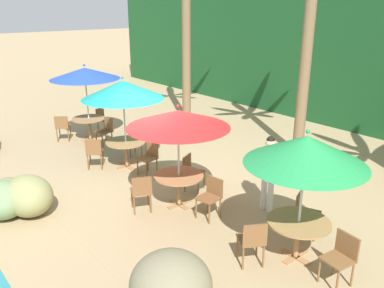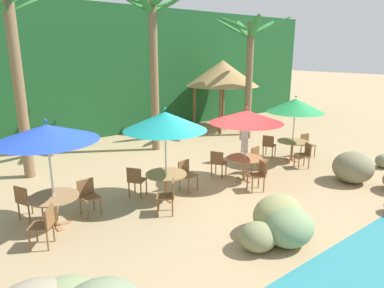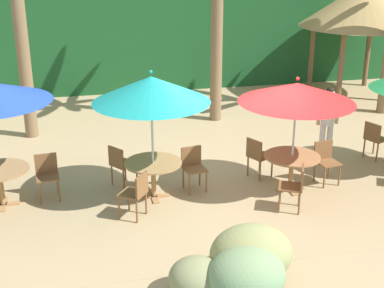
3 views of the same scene
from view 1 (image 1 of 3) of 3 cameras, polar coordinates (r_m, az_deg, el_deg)
The scene contains 27 objects.
ground_plane at distance 10.08m, azimuth -4.88°, elevation -5.91°, with size 120.00×120.00×0.00m, color tan.
terrace_deck at distance 10.08m, azimuth -4.88°, elevation -5.89°, with size 18.00×5.20×0.01m.
foliage_backdrop at distance 16.07m, azimuth 22.87°, elevation 13.28°, with size 28.00×2.40×6.00m.
rock_seawall at distance 9.67m, azimuth -23.62°, elevation -5.99°, with size 15.46×2.75×1.06m.
umbrella_blue at distance 13.29m, azimuth -15.02°, elevation 9.68°, with size 2.21×2.21×2.50m.
dining_table_blue at distance 13.63m, azimuth -14.44°, elevation 3.08°, with size 1.10×1.10×0.74m.
chair_blue_seaward at distance 13.00m, azimuth -12.14°, elevation 2.02°, with size 0.46×0.46×0.87m.
chair_blue_inland at distance 14.34m, azimuth -12.58°, elevation 3.61°, with size 0.57×0.56×0.87m.
chair_blue_left at distance 13.74m, azimuth -17.96°, elevation 2.44°, with size 0.59×0.59×0.87m.
umbrella_teal at distance 10.68m, azimuth -9.83°, elevation 7.62°, with size 2.17×2.17×2.52m.
dining_table_teal at distance 11.10m, azimuth -9.38°, elevation -0.25°, with size 1.10×1.10×0.74m.
chair_teal_seaward at distance 10.57m, azimuth -6.07°, elevation -1.68°, with size 0.48×0.48×0.87m.
chair_teal_inland at distance 11.90m, azimuth -8.12°, elevation 0.65°, with size 0.59×0.59×0.87m.
chair_teal_left at distance 11.15m, azimuth -13.74°, elevation -1.01°, with size 0.59×0.59×0.87m.
umbrella_red at distance 8.37m, azimuth -1.99°, elevation 3.60°, with size 2.22×2.22×2.32m.
dining_table_red at distance 8.85m, azimuth -1.88°, elevation -5.17°, with size 1.10×1.10×0.74m.
chair_red_seaward at distance 8.45m, azimuth 2.75°, elevation -7.20°, with size 0.48×0.48×0.87m.
chair_red_inland at distance 9.63m, azimuth -0.14°, elevation -3.72°, with size 0.57×0.57×0.87m.
chair_red_left at distance 8.67m, azimuth -7.22°, elevation -6.62°, with size 0.56×0.56×0.87m.
umbrella_green at distance 6.73m, azimuth 15.92°, elevation -0.86°, with size 2.03×2.03×2.40m.
dining_table_green at distance 7.33m, azimuth 14.89°, elevation -11.41°, with size 1.10×1.10×0.74m.
chair_green_seaward at distance 7.00m, azimuth 20.51°, elevation -14.63°, with size 0.47×0.48×0.87m.
chair_green_inland at distance 8.13m, azimuth 15.65°, elevation -9.09°, with size 0.56×0.55×0.87m.
chair_green_left at distance 7.03m, azimuth 8.60°, elevation -13.34°, with size 0.58×0.58×0.87m.
palm_tree_nearest at distance 14.90m, azimuth -0.85°, elevation 17.84°, with size 3.37×3.53×5.89m.
palm_tree_second at distance 11.72m, azimuth 16.48°, elevation 17.88°, with size 3.01×2.98×6.07m.
waiter_in_white at distance 8.67m, azimuth 10.87°, elevation -3.40°, with size 0.52×0.39×1.70m.
Camera 1 is at (7.54, -5.14, 4.28)m, focal length 37.48 mm.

